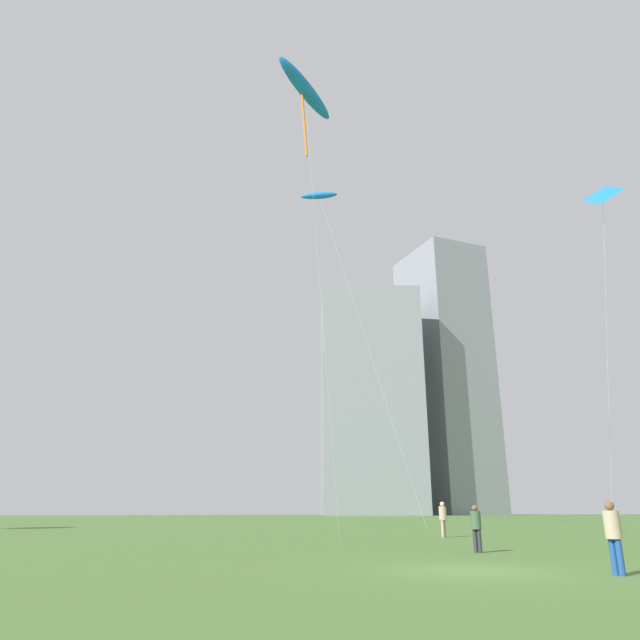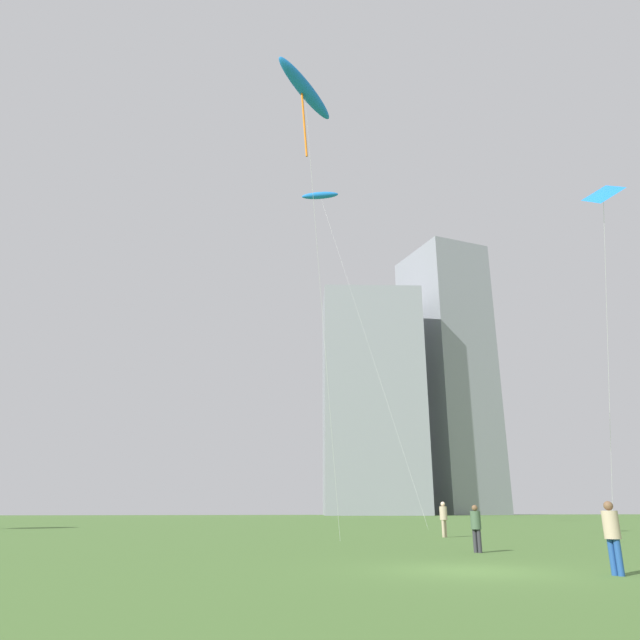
{
  "view_description": "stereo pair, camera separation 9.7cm",
  "coord_description": "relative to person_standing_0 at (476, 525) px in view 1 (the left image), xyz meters",
  "views": [
    {
      "loc": [
        -6.41,
        -15.09,
        1.5
      ],
      "look_at": [
        -2.3,
        9.92,
        9.76
      ],
      "focal_mm": 32.58,
      "sensor_mm": 36.0,
      "label": 1
    },
    {
      "loc": [
        -6.31,
        -15.1,
        1.5
      ],
      "look_at": [
        -2.3,
        9.92,
        9.76
      ],
      "focal_mm": 32.58,
      "sensor_mm": 36.0,
      "label": 2
    }
  ],
  "objects": [
    {
      "name": "person_standing_2",
      "position": [
        0.15,
        -7.61,
        0.03
      ],
      "size": [
        0.37,
        0.37,
        1.68
      ],
      "rotation": [
        0.0,
        0.0,
        1.91
      ],
      "color": "#1E478C",
      "rests_on": "ground"
    },
    {
      "name": "kite_flying_0",
      "position": [
        7.96,
        0.71,
        14.7
      ],
      "size": [
        2.49,
        6.19,
        16.47
      ],
      "color": "silver",
      "rests_on": "ground"
    },
    {
      "name": "kite_flying_3",
      "position": [
        -0.89,
        30.18,
        30.74
      ],
      "size": [
        9.09,
        7.45,
        32.22
      ],
      "color": "silver",
      "rests_on": "ground"
    },
    {
      "name": "person_standing_0",
      "position": [
        0.0,
        0.0,
        0.0
      ],
      "size": [
        0.36,
        0.36,
        1.63
      ],
      "rotation": [
        0.0,
        0.0,
        2.28
      ],
      "color": "#2D2D33",
      "rests_on": "ground"
    },
    {
      "name": "distant_highrise_1",
      "position": [
        27.08,
        121.17,
        26.76
      ],
      "size": [
        26.87,
        21.92,
        55.4
      ],
      "primitive_type": "cube",
      "rotation": [
        0.0,
        0.0,
        -0.13
      ],
      "color": "gray",
      "rests_on": "ground"
    },
    {
      "name": "ground",
      "position": [
        -2.81,
        -6.02,
        -0.94
      ],
      "size": [
        280.0,
        280.0,
        0.0
      ],
      "primitive_type": "plane",
      "color": "#476B30"
    },
    {
      "name": "person_standing_1",
      "position": [
        3.06,
        11.4,
        0.14
      ],
      "size": [
        0.42,
        0.42,
        1.87
      ],
      "rotation": [
        0.0,
        0.0,
        0.69
      ],
      "color": "tan",
      "rests_on": "ground"
    },
    {
      "name": "kite_flying_5",
      "position": [
        -6.1,
        2.53,
        20.35
      ],
      "size": [
        4.42,
        7.25,
        22.51
      ],
      "color": "silver",
      "rests_on": "ground"
    },
    {
      "name": "distant_highrise_0",
      "position": [
        51.68,
        131.12,
        35.93
      ],
      "size": [
        22.54,
        26.18,
        73.74
      ],
      "primitive_type": "cube",
      "rotation": [
        0.0,
        0.0,
        0.23
      ],
      "color": "gray",
      "rests_on": "ground"
    }
  ]
}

